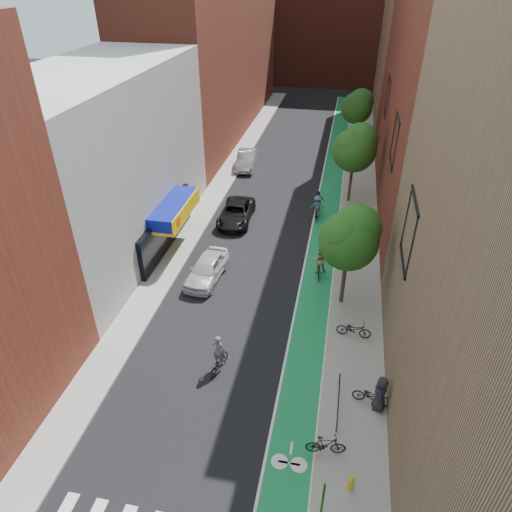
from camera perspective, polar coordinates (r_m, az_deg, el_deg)
The scene contains 25 objects.
ground at distance 21.73m, azimuth -6.65°, elevation -20.40°, with size 160.00×160.00×0.00m, color black.
bike_lane at distance 41.90m, azimuth 9.32°, elevation 8.07°, with size 2.00×68.00×0.01m, color #167E3A.
sidewalk_left at distance 43.25m, azimuth -4.14°, elevation 9.34°, with size 2.00×68.00×0.15m, color gray.
sidewalk_right at distance 41.89m, azimuth 12.76°, elevation 7.78°, with size 3.00×68.00×0.15m, color gray.
building_left_white at distance 32.60m, azimuth -18.88°, elevation 10.82°, with size 8.00×20.00×12.00m, color silver.
building_left_far_red at distance 56.75m, azimuth -5.43°, elevation 26.43°, with size 8.00×36.00×22.00m, color maroon.
building_right_mid_red at distance 39.30m, azimuth 23.42°, elevation 21.24°, with size 8.00×28.00×22.00m, color maroon.
building_right_far_tan at distance 63.09m, azimuth 19.54°, elevation 23.71°, with size 8.00×20.00×18.00m, color #8C6B4C.
building_far_closure at distance 84.58m, azimuth 9.15°, elevation 27.65°, with size 30.00×14.00×20.00m, color maroon.
tree_near at distance 25.54m, azimuth 11.67°, elevation 2.40°, with size 3.40×3.36×6.42m.
tree_mid at distance 38.24m, azimuth 12.31°, elevation 13.21°, with size 3.55×3.53×6.74m.
tree_far at distance 51.77m, azimuth 12.56°, elevation 17.87°, with size 3.30×3.25×6.21m.
sign_pole at distance 17.77m, azimuth 8.18°, elevation -28.51°, with size 0.13×0.71×3.00m.
parked_car_white at distance 29.39m, azimuth -6.16°, elevation -1.59°, with size 1.83×4.54×1.55m, color silver.
parked_car_black at distance 36.01m, azimuth -2.50°, elevation 5.43°, with size 2.39×5.19×1.44m, color black.
parked_car_silver at distance 46.16m, azimuth -1.19°, elevation 11.97°, with size 1.72×4.93×1.62m, color #999CA1.
cyclist_lead at distance 23.33m, azimuth -4.68°, elevation -12.66°, with size 1.02×1.84×2.14m.
cyclist_lane_near at distance 29.64m, azimuth 7.95°, elevation -0.90°, with size 0.98×1.64×2.23m.
cyclist_lane_mid at distance 37.31m, azimuth 7.73°, elevation 6.20°, with size 0.98×1.85×1.99m.
cyclist_lane_far at distance 36.45m, azimuth 7.64°, elevation 5.90°, with size 1.13×1.51×2.03m.
parked_bike_near at distance 22.49m, azimuth 14.27°, elevation -16.55°, with size 0.62×1.78×0.93m, color black.
parked_bike_mid at distance 20.47m, azimuth 8.72°, elevation -22.32°, with size 0.47×1.68×1.01m, color black.
parked_bike_far at distance 25.50m, azimuth 12.12°, elevation -8.93°, with size 0.65×1.86×0.98m, color black.
pedestrian at distance 22.00m, azimuth 15.30°, elevation -16.25°, with size 0.94×0.61×1.92m, color black.
fire_hydrant at distance 19.90m, azimuth 11.77°, elevation -25.97°, with size 0.25×0.25×0.71m.
Camera 1 is at (4.86, -12.12, 17.37)m, focal length 32.00 mm.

